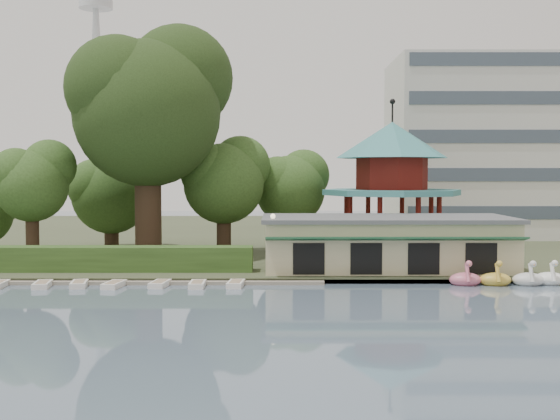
{
  "coord_description": "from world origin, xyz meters",
  "views": [
    {
      "loc": [
        1.91,
        -30.46,
        7.54
      ],
      "look_at": [
        2.0,
        18.0,
        5.0
      ],
      "focal_mm": 45.0,
      "sensor_mm": 36.0,
      "label": 1
    }
  ],
  "objects_px": {
    "big_tree": "(150,102)",
    "pavilion": "(392,174)",
    "boathouse": "(386,242)",
    "dock": "(76,282)"
  },
  "relations": [
    {
      "from": "pavilion",
      "to": "boathouse",
      "type": "bearing_deg",
      "value": -101.28
    },
    {
      "from": "dock",
      "to": "boathouse",
      "type": "xyz_separation_m",
      "value": [
        22.0,
        4.77,
        2.25
      ]
    },
    {
      "from": "pavilion",
      "to": "big_tree",
      "type": "xyz_separation_m",
      "value": [
        -20.83,
        -3.8,
        6.02
      ]
    },
    {
      "from": "boathouse",
      "to": "pavilion",
      "type": "bearing_deg",
      "value": 78.72
    },
    {
      "from": "dock",
      "to": "pavilion",
      "type": "distance_m",
      "value": 29.14
    },
    {
      "from": "dock",
      "to": "boathouse",
      "type": "bearing_deg",
      "value": 12.24
    },
    {
      "from": "dock",
      "to": "boathouse",
      "type": "height_order",
      "value": "boathouse"
    },
    {
      "from": "big_tree",
      "to": "pavilion",
      "type": "bearing_deg",
      "value": 10.34
    },
    {
      "from": "dock",
      "to": "pavilion",
      "type": "bearing_deg",
      "value": 31.66
    },
    {
      "from": "boathouse",
      "to": "big_tree",
      "type": "distance_m",
      "value": 22.75
    }
  ]
}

